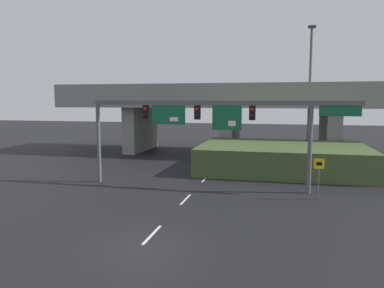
# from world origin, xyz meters

# --- Properties ---
(ground_plane) EXTENTS (160.00, 160.00, 0.00)m
(ground_plane) POSITION_xyz_m (0.00, 0.00, 0.00)
(ground_plane) COLOR black
(lane_markings) EXTENTS (0.14, 26.63, 0.01)m
(lane_markings) POSITION_xyz_m (0.00, 13.34, 0.00)
(lane_markings) COLOR silver
(lane_markings) RESTS_ON ground
(signal_gantry) EXTENTS (17.80, 0.44, 5.91)m
(signal_gantry) POSITION_xyz_m (1.02, 10.54, 4.85)
(signal_gantry) COLOR #515456
(signal_gantry) RESTS_ON ground
(speed_limit_sign) EXTENTS (0.60, 0.11, 2.54)m
(speed_limit_sign) POSITION_xyz_m (7.73, 9.01, 1.66)
(speed_limit_sign) COLOR #4C4C4C
(speed_limit_sign) RESTS_ON ground
(highway_light_pole_near) EXTENTS (0.70, 0.36, 12.88)m
(highway_light_pole_near) POSITION_xyz_m (8.10, 23.75, 6.81)
(highway_light_pole_near) COLOR #515456
(highway_light_pole_near) RESTS_ON ground
(overpass_bridge) EXTENTS (37.17, 9.97, 7.59)m
(overpass_bridge) POSITION_xyz_m (0.00, 27.46, 5.18)
(overpass_bridge) COLOR gray
(overpass_bridge) RESTS_ON ground
(grass_embankment) EXTENTS (13.66, 9.51, 2.16)m
(grass_embankment) POSITION_xyz_m (5.69, 18.24, 1.08)
(grass_embankment) COLOR #42562D
(grass_embankment) RESTS_ON ground
(parked_sedan_near_right) EXTENTS (4.64, 2.33, 1.38)m
(parked_sedan_near_right) POSITION_xyz_m (10.67, 15.39, 0.64)
(parked_sedan_near_right) COLOR silver
(parked_sedan_near_right) RESTS_ON ground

